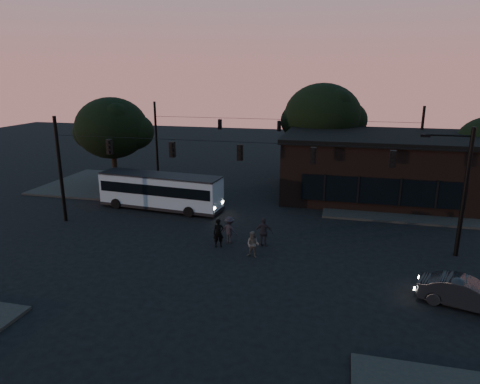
% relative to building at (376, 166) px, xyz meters
% --- Properties ---
extents(ground, '(120.00, 120.00, 0.00)m').
position_rel_building_xyz_m(ground, '(-9.00, -15.97, -2.71)').
color(ground, black).
rests_on(ground, ground).
extents(sidewalk_far_right, '(14.00, 10.00, 0.15)m').
position_rel_building_xyz_m(sidewalk_far_right, '(3.00, -1.97, -2.63)').
color(sidewalk_far_right, black).
rests_on(sidewalk_far_right, ground).
extents(sidewalk_far_left, '(14.00, 10.00, 0.15)m').
position_rel_building_xyz_m(sidewalk_far_left, '(-23.00, -1.97, -2.63)').
color(sidewalk_far_left, black).
rests_on(sidewalk_far_left, ground).
extents(building, '(15.40, 10.41, 5.40)m').
position_rel_building_xyz_m(building, '(0.00, 0.00, 0.00)').
color(building, black).
rests_on(building, ground).
extents(tree_behind, '(7.60, 7.60, 9.43)m').
position_rel_building_xyz_m(tree_behind, '(-5.00, 6.03, 3.48)').
color(tree_behind, black).
rests_on(tree_behind, ground).
extents(tree_left, '(6.40, 6.40, 8.30)m').
position_rel_building_xyz_m(tree_left, '(-23.00, -2.97, 2.86)').
color(tree_left, black).
rests_on(tree_left, ground).
extents(signal_rig_near, '(26.24, 0.30, 7.50)m').
position_rel_building_xyz_m(signal_rig_near, '(-9.00, -11.97, 1.74)').
color(signal_rig_near, black).
rests_on(signal_rig_near, ground).
extents(signal_rig_far, '(26.24, 0.30, 7.50)m').
position_rel_building_xyz_m(signal_rig_far, '(-9.00, 4.03, 1.50)').
color(signal_rig_far, black).
rests_on(signal_rig_far, ground).
extents(bus, '(10.01, 3.21, 2.76)m').
position_rel_building_xyz_m(bus, '(-16.42, -7.72, -1.16)').
color(bus, gray).
rests_on(bus, ground).
extents(car, '(4.27, 2.49, 1.33)m').
position_rel_building_xyz_m(car, '(3.01, -18.05, -2.04)').
color(car, black).
rests_on(car, ground).
extents(pedestrian_a, '(0.77, 0.65, 1.78)m').
position_rel_building_xyz_m(pedestrian_a, '(-9.85, -14.00, -1.82)').
color(pedestrian_a, black).
rests_on(pedestrian_a, ground).
extents(pedestrian_b, '(0.83, 0.69, 1.56)m').
position_rel_building_xyz_m(pedestrian_b, '(-7.49, -15.00, -1.93)').
color(pedestrian_b, '#43403D').
rests_on(pedestrian_b, ground).
extents(pedestrian_c, '(1.09, 0.47, 1.85)m').
position_rel_building_xyz_m(pedestrian_c, '(-7.18, -13.27, -1.78)').
color(pedestrian_c, black).
rests_on(pedestrian_c, ground).
extents(pedestrian_d, '(1.26, 0.98, 1.72)m').
position_rel_building_xyz_m(pedestrian_d, '(-9.36, -13.21, -1.85)').
color(pedestrian_d, black).
rests_on(pedestrian_d, ground).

